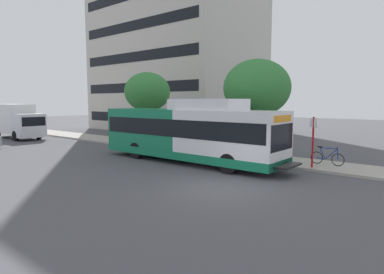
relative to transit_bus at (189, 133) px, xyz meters
name	(u,v)px	position (x,y,z in m)	size (l,w,h in m)	color
ground_plane	(103,164)	(-3.59, 3.26, -1.70)	(120.00, 120.00, 0.00)	#4C4C51
sidewalk_curb	(207,152)	(3.41, 1.26, -1.63)	(3.00, 56.00, 0.14)	#A8A399
transit_bus	(189,133)	(0.00, 0.00, 0.00)	(2.58, 12.25, 3.65)	white
bus_stop_sign_pole	(313,138)	(2.37, -6.32, -0.05)	(0.10, 0.36, 2.60)	red
bicycle_parked	(327,157)	(3.55, -6.71, -1.14)	(0.52, 1.76, 1.02)	black
street_tree_near_stop	(257,88)	(4.46, -1.92, 2.67)	(4.25, 4.25, 6.05)	#4C3823
street_tree_mid_block	(147,92)	(4.23, 8.03, 2.59)	(3.75, 3.75, 5.77)	#4C3823
box_truck_background	(16,120)	(-1.04, 20.68, 0.04)	(2.32, 7.01, 3.25)	silver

